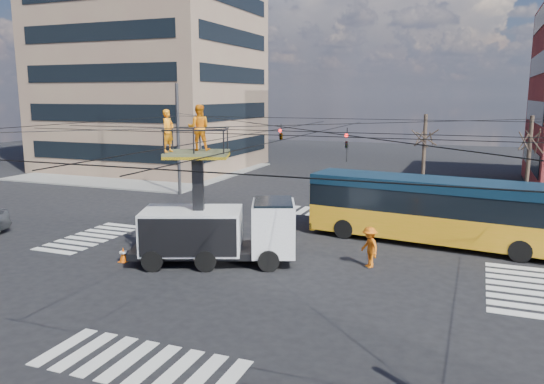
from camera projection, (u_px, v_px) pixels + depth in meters
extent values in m
plane|color=black|center=(273.00, 259.00, 23.55)|extent=(120.00, 120.00, 0.00)
cube|color=slate|center=(147.00, 171.00, 50.30)|extent=(18.00, 18.00, 0.12)
cube|color=#836453|center=(150.00, 12.00, 50.70)|extent=(18.00, 16.00, 30.00)
cube|color=black|center=(103.00, 152.00, 45.66)|extent=(15.30, 0.12, 1.50)
cube|color=black|center=(237.00, 147.00, 49.77)|extent=(0.12, 13.60, 1.50)
cube|color=black|center=(100.00, 113.00, 45.06)|extent=(15.30, 0.12, 1.50)
cube|color=black|center=(236.00, 111.00, 49.17)|extent=(0.12, 13.60, 1.50)
cube|color=black|center=(98.00, 73.00, 44.46)|extent=(15.30, 0.12, 1.50)
cube|color=black|center=(236.00, 75.00, 48.56)|extent=(0.12, 13.60, 1.50)
cube|color=black|center=(96.00, 32.00, 43.86)|extent=(15.30, 0.12, 1.50)
cube|color=black|center=(235.00, 37.00, 47.96)|extent=(0.12, 13.60, 1.50)
cube|color=black|center=(531.00, 157.00, 40.80)|extent=(0.12, 13.60, 1.58)
cube|color=black|center=(535.00, 111.00, 40.17)|extent=(0.12, 13.60, 1.57)
cube|color=black|center=(539.00, 64.00, 39.53)|extent=(0.12, 13.60, 1.57)
cube|color=black|center=(543.00, 15.00, 38.90)|extent=(0.12, 13.60, 1.57)
cylinder|color=#2D2D30|center=(178.00, 140.00, 38.12)|extent=(0.24, 0.24, 8.00)
cylinder|color=black|center=(342.00, 119.00, 33.51)|extent=(24.00, 0.03, 0.03)
cylinder|color=black|center=(53.00, 125.00, 26.82)|extent=(0.03, 24.00, 0.03)
cylinder|color=black|center=(74.00, 164.00, 11.53)|extent=(24.00, 0.03, 0.03)
cylinder|color=black|center=(273.00, 126.00, 22.49)|extent=(24.02, 24.02, 0.03)
cylinder|color=black|center=(273.00, 126.00, 22.49)|extent=(24.02, 24.02, 0.03)
cylinder|color=black|center=(262.00, 135.00, 21.44)|extent=(24.00, 0.03, 0.03)
cylinder|color=black|center=(283.00, 131.00, 23.64)|extent=(24.00, 0.03, 0.03)
cylinder|color=black|center=(247.00, 134.00, 22.99)|extent=(0.03, 24.00, 0.03)
cylinder|color=black|center=(300.00, 136.00, 22.13)|extent=(0.03, 24.00, 0.03)
imported|color=black|center=(347.00, 141.00, 24.48)|extent=(0.16, 0.20, 1.00)
imported|color=black|center=(281.00, 131.00, 27.70)|extent=(0.26, 1.24, 0.50)
cylinder|color=#382B21|center=(423.00, 162.00, 33.59)|extent=(0.24, 0.24, 6.00)
cylinder|color=#382B21|center=(528.00, 166.00, 31.44)|extent=(0.24, 0.24, 6.00)
cube|color=black|center=(214.00, 250.00, 22.98)|extent=(7.32, 4.60, 0.30)
cube|color=#BCBDC0|center=(273.00, 228.00, 22.80)|extent=(2.55, 2.89, 2.20)
cube|color=black|center=(273.00, 210.00, 22.65)|extent=(2.33, 2.73, 0.80)
cube|color=#BCBDC0|center=(192.00, 230.00, 22.81)|extent=(4.82, 3.86, 1.80)
cylinder|color=black|center=(269.00, 261.00, 21.87)|extent=(0.97, 0.65, 0.90)
cylinder|color=black|center=(269.00, 245.00, 24.13)|extent=(0.97, 0.65, 0.90)
cylinder|color=black|center=(206.00, 261.00, 21.86)|extent=(0.97, 0.65, 0.90)
cylinder|color=black|center=(212.00, 245.00, 24.13)|extent=(0.97, 0.65, 0.90)
cylinder|color=black|center=(153.00, 261.00, 21.86)|extent=(0.97, 0.65, 0.90)
cylinder|color=black|center=(164.00, 245.00, 24.12)|extent=(0.97, 0.65, 0.90)
cube|color=black|center=(198.00, 193.00, 22.52)|extent=(0.58, 0.58, 3.39)
cube|color=#414B2D|center=(197.00, 153.00, 22.21)|extent=(3.19, 2.90, 0.12)
cube|color=yellow|center=(197.00, 156.00, 22.23)|extent=(3.19, 2.90, 0.12)
imported|color=orange|center=(168.00, 131.00, 21.81)|extent=(0.47, 0.67, 1.75)
imported|color=orange|center=(199.00, 128.00, 22.42)|extent=(1.15, 1.03, 1.94)
cube|color=gold|center=(438.00, 225.00, 25.73)|extent=(12.76, 4.14, 1.30)
cube|color=black|center=(439.00, 201.00, 25.52)|extent=(12.76, 4.09, 1.10)
cube|color=#0B2133|center=(440.00, 185.00, 25.37)|extent=(12.76, 4.14, 0.50)
cube|color=gold|center=(321.00, 200.00, 28.51)|extent=(0.56, 2.48, 2.80)
cube|color=black|center=(320.00, 221.00, 28.74)|extent=(0.47, 2.60, 0.30)
cube|color=gold|center=(323.00, 177.00, 28.24)|extent=(0.30, 1.60, 0.35)
cylinder|color=black|center=(344.00, 229.00, 26.85)|extent=(1.03, 0.42, 1.00)
cylinder|color=black|center=(360.00, 219.00, 28.89)|extent=(1.03, 0.42, 1.00)
cylinder|color=black|center=(520.00, 251.00, 23.03)|extent=(1.03, 0.42, 1.00)
cylinder|color=black|center=(524.00, 238.00, 25.07)|extent=(1.03, 0.42, 1.00)
cone|color=#FF5F0A|center=(123.00, 254.00, 23.10)|extent=(0.36, 0.36, 0.67)
imported|color=#FFA110|center=(194.00, 229.00, 24.73)|extent=(0.88, 1.27, 2.00)
imported|color=#D75E0D|center=(369.00, 247.00, 22.30)|extent=(1.23, 1.28, 1.75)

